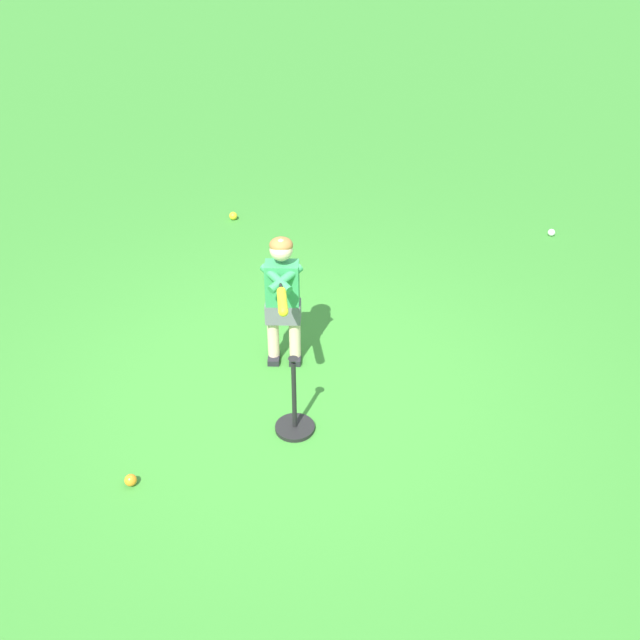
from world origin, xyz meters
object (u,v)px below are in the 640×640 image
play_ball_far_right (551,233)px  play_ball_near_batter (131,480)px  child_batter (282,292)px  play_ball_by_bucket (233,216)px  batting_tee (295,418)px

play_ball_far_right → play_ball_near_batter: (4.56, -2.21, 0.00)m
play_ball_far_right → child_batter: bearing=-30.7°
play_ball_near_batter → child_batter: bearing=164.7°
play_ball_far_right → play_ball_near_batter: size_ratio=0.93×
child_batter → play_ball_by_bucket: 2.74m
play_ball_far_right → batting_tee: batting_tee is taller
child_batter → batting_tee: (0.70, 0.37, -0.55)m
play_ball_far_right → batting_tee: (3.70, -1.41, 0.07)m
play_ball_far_right → play_ball_near_batter: 5.06m
play_ball_far_right → play_ball_by_bucket: size_ratio=0.85×
play_ball_near_batter → batting_tee: bearing=137.0°
play_ball_far_right → play_ball_near_batter: bearing=-25.8°
play_ball_far_right → play_ball_by_bucket: 3.40m
play_ball_far_right → play_ball_near_batter: play_ball_near_batter is taller
child_batter → play_ball_by_bucket: size_ratio=12.32×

